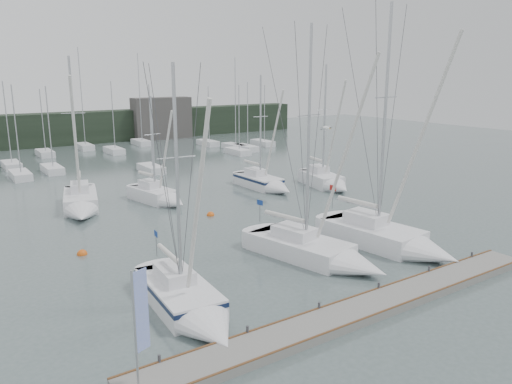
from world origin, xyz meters
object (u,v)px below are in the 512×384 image
(dock_banner, at_px, (139,318))
(buoy_c, at_px, (82,254))
(sailboat_near_right, at_px, (398,242))
(buoy_b, at_px, (211,215))
(sailboat_mid_b, at_px, (81,205))
(sailboat_mid_e, at_px, (328,182))
(sailboat_near_left, at_px, (191,306))
(sailboat_mid_d, at_px, (266,184))
(sailboat_near_center, at_px, (327,255))
(sailboat_mid_c, at_px, (161,197))

(dock_banner, bearing_deg, buoy_c, 61.04)
(sailboat_near_right, distance_m, buoy_b, 15.11)
(sailboat_mid_b, xyz_separation_m, sailboat_mid_e, (22.63, -4.71, -0.01))
(sailboat_near_left, height_order, sailboat_mid_d, sailboat_near_left)
(sailboat_near_left, bearing_deg, sailboat_mid_d, 51.49)
(sailboat_mid_b, xyz_separation_m, buoy_b, (8.31, -6.77, -0.60))
(sailboat_mid_b, bearing_deg, sailboat_mid_e, 2.61)
(sailboat_mid_d, distance_m, sailboat_mid_e, 6.11)
(sailboat_mid_b, relative_size, buoy_c, 20.46)
(sailboat_near_center, relative_size, sailboat_mid_e, 1.17)
(buoy_b, bearing_deg, sailboat_near_center, -86.57)
(sailboat_mid_b, distance_m, dock_banner, 26.13)
(sailboat_near_right, xyz_separation_m, sailboat_mid_b, (-14.32, 20.62, -0.01))
(sailboat_mid_b, height_order, sailboat_mid_e, sailboat_mid_b)
(sailboat_mid_d, bearing_deg, sailboat_mid_b, 172.76)
(sailboat_near_left, xyz_separation_m, sailboat_near_center, (9.75, 1.49, -0.01))
(sailboat_near_center, bearing_deg, buoy_c, 127.16)
(sailboat_mid_b, bearing_deg, sailboat_near_left, -77.40)
(sailboat_near_left, xyz_separation_m, sailboat_mid_d, (17.91, 19.45, 0.02))
(dock_banner, bearing_deg, sailboat_near_right, -6.78)
(sailboat_mid_c, bearing_deg, sailboat_mid_e, -24.29)
(sailboat_mid_c, bearing_deg, buoy_b, -84.62)
(sailboat_near_right, xyz_separation_m, sailboat_mid_d, (2.94, 18.82, -0.05))
(sailboat_near_left, relative_size, sailboat_mid_b, 0.94)
(sailboat_near_left, bearing_deg, sailboat_near_right, 6.54)
(buoy_b, bearing_deg, buoy_c, -163.57)
(buoy_b, distance_m, dock_banner, 23.09)
(sailboat_mid_d, bearing_deg, sailboat_near_right, -100.17)
(sailboat_near_right, xyz_separation_m, dock_banner, (-19.03, -4.98, 2.41))
(dock_banner, bearing_deg, sailboat_mid_e, 15.94)
(sailboat_near_left, bearing_deg, sailboat_mid_b, 92.37)
(sailboat_mid_e, bearing_deg, buoy_b, -160.48)
(sailboat_near_right, bearing_deg, sailboat_mid_b, 117.47)
(sailboat_near_right, bearing_deg, sailboat_mid_d, 73.82)
(dock_banner, bearing_deg, sailboat_mid_d, 25.86)
(sailboat_near_right, xyz_separation_m, buoy_b, (-6.01, 13.85, -0.61))
(sailboat_mid_d, bearing_deg, sailboat_mid_c, 174.63)
(sailboat_near_left, xyz_separation_m, dock_banner, (-4.05, -4.35, 2.48))
(sailboat_near_left, distance_m, sailboat_near_right, 14.99)
(sailboat_near_left, xyz_separation_m, sailboat_mid_b, (0.66, 21.25, 0.06))
(dock_banner, bearing_deg, sailboat_near_center, 1.49)
(sailboat_near_right, height_order, buoy_b, sailboat_near_right)
(sailboat_mid_c, relative_size, sailboat_mid_e, 0.78)
(dock_banner, bearing_deg, buoy_b, 33.90)
(sailboat_near_right, distance_m, sailboat_mid_e, 17.94)
(sailboat_mid_b, bearing_deg, buoy_c, -90.45)
(sailboat_mid_c, bearing_deg, buoy_c, -147.24)
(sailboat_near_right, relative_size, sailboat_mid_c, 1.65)
(sailboat_near_right, relative_size, sailboat_mid_d, 1.40)
(sailboat_near_center, xyz_separation_m, buoy_c, (-11.74, 9.76, -0.53))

